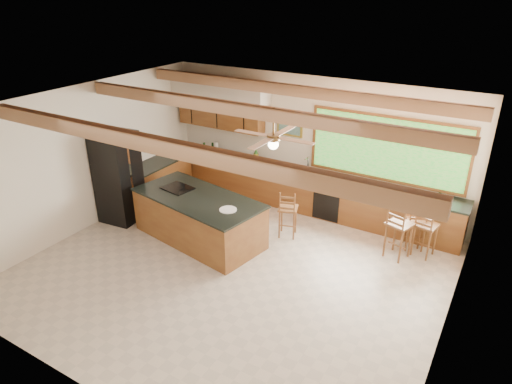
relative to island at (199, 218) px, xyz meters
The scene contains 9 objects.
ground 1.43m from the island, 25.28° to the right, with size 7.20×7.20×0.00m, color #BAAD9A.
room_shell 2.04m from the island, ahead, with size 7.27×6.54×3.02m.
counter_run 1.98m from the island, 78.24° to the left, with size 7.12×3.10×1.22m.
island is the anchor object (origin of this frame).
refrigerator 2.07m from the island, behind, with size 0.85×0.83×1.99m.
bar_stool_a 1.79m from the island, 32.91° to the left, with size 0.47×0.47×1.04m.
bar_stool_b 3.89m from the island, 19.68° to the left, with size 0.53×0.53×1.17m.
bar_stool_c 4.39m from the island, 21.84° to the left, with size 0.46×0.46×1.08m.
bar_stool_d 4.26m from the island, 25.26° to the left, with size 0.51×0.51×1.08m.
Camera 1 is at (3.93, -5.84, 4.82)m, focal length 32.00 mm.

